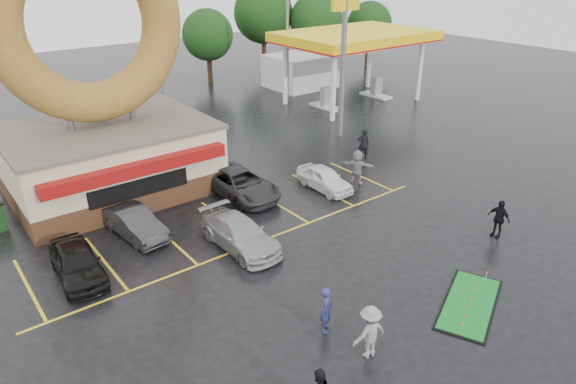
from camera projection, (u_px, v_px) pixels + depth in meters
ground at (305, 277)px, 20.60m from camera, size 120.00×120.00×0.00m
donut_shop at (101, 110)px, 26.33m from camera, size 10.20×8.70×13.50m
gas_station at (331, 53)px, 45.07m from camera, size 12.30×13.65×5.90m
shell_sign at (345, 27)px, 33.23m from camera, size 2.20×0.36×10.60m
streetlight_mid at (161, 63)px, 35.76m from camera, size 0.40×2.21×9.00m
streetlight_right at (288, 44)px, 43.10m from camera, size 0.40×2.21×9.00m
tree_far_a at (316, 21)px, 54.24m from camera, size 5.60×5.60×8.00m
tree_far_b at (369, 24)px, 56.40m from camera, size 4.90×4.90×7.00m
tree_far_c at (263, 13)px, 54.62m from camera, size 6.30×6.30×9.00m
tree_far_d at (208, 35)px, 49.33m from camera, size 4.90×4.90×7.00m
car_black at (77, 262)px, 20.31m from camera, size 1.90×4.15×1.38m
car_dgrey at (134, 223)px, 23.32m from camera, size 1.88×4.12×1.31m
car_silver at (240, 234)px, 22.42m from camera, size 1.93×4.59×1.32m
car_grey at (240, 183)px, 27.15m from camera, size 2.56×5.25×1.44m
car_white at (324, 178)px, 27.97m from camera, size 1.53×3.67×1.24m
person_blue at (326, 309)px, 17.37m from camera, size 0.74×0.73×1.73m
person_hoodie at (370, 332)px, 16.22m from camera, size 1.29×0.83×1.88m
person_cameraman at (499, 218)px, 23.20m from camera, size 0.45×1.06×1.81m
person_walker_near at (357, 167)px, 28.49m from camera, size 1.50×1.85×1.97m
person_walker_far at (364, 144)px, 31.95m from camera, size 0.85×0.79×1.95m
putting_green at (469, 304)px, 19.00m from camera, size 4.50×3.31×0.52m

